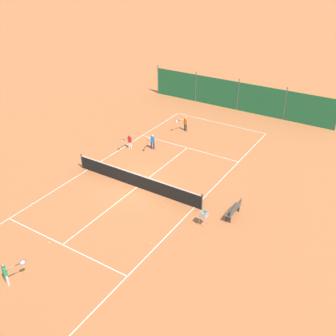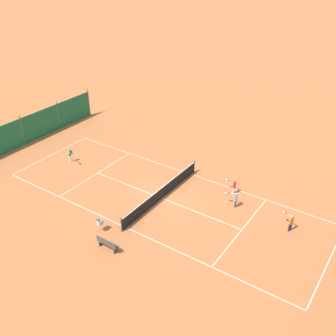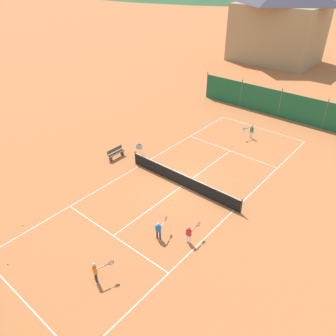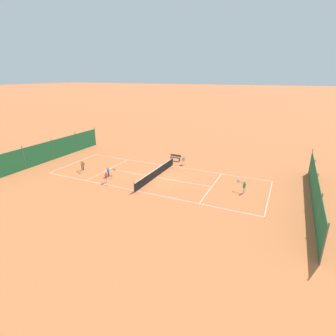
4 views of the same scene
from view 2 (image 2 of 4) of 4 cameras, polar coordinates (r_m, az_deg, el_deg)
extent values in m
plane|color=#BC6638|center=(28.93, -0.88, -4.42)|extent=(600.00, 600.00, 0.00)
cube|color=white|center=(36.12, -16.55, 1.83)|extent=(8.25, 0.05, 0.01)
cube|color=white|center=(25.53, 22.17, -12.70)|extent=(8.25, 0.05, 0.01)
cube|color=white|center=(26.35, -6.05, -8.60)|extent=(0.05, 23.85, 0.01)
cube|color=white|center=(31.82, 3.36, -0.92)|extent=(0.05, 23.85, 0.01)
cube|color=white|center=(32.45, -10.18, -0.72)|extent=(8.20, 0.05, 0.01)
cube|color=white|center=(26.50, 10.68, -8.79)|extent=(8.20, 0.05, 0.01)
cube|color=white|center=(28.93, -0.88, -4.42)|extent=(0.05, 12.80, 0.01)
cylinder|color=#2D2D2D|center=(25.77, -6.75, -8.20)|extent=(0.08, 0.08, 1.06)
cylinder|color=#2D2D2D|center=(31.89, 3.81, 0.23)|extent=(0.08, 0.08, 1.06)
cube|color=black|center=(28.67, -0.88, -3.67)|extent=(9.10, 0.02, 0.91)
cube|color=white|center=(28.41, -0.89, -2.88)|extent=(9.10, 0.04, 0.06)
cube|color=#1E6038|center=(38.22, -20.38, 4.95)|extent=(17.20, 0.04, 2.60)
cylinder|color=#59595E|center=(38.16, -20.42, 5.15)|extent=(0.08, 0.08, 2.90)
cylinder|color=#59595E|center=(40.52, -15.66, 7.41)|extent=(0.08, 0.08, 2.90)
cylinder|color=#59595E|center=(43.18, -11.41, 9.36)|extent=(0.08, 0.08, 2.90)
cylinder|color=#23284C|center=(28.28, 9.74, -5.16)|extent=(0.10, 0.10, 0.55)
cylinder|color=#23284C|center=(28.43, 9.79, -4.96)|extent=(0.10, 0.10, 0.55)
cube|color=blue|center=(28.08, 9.85, -4.26)|extent=(0.30, 0.23, 0.42)
sphere|color=beige|center=(27.90, 9.91, -3.71)|extent=(0.17, 0.17, 0.17)
cylinder|color=beige|center=(27.94, 9.81, -4.45)|extent=(0.06, 0.06, 0.42)
cylinder|color=beige|center=(28.13, 9.49, -3.73)|extent=(0.20, 0.42, 0.06)
cylinder|color=black|center=(28.15, 8.87, -3.64)|extent=(0.09, 0.19, 0.03)
torus|color=red|center=(28.17, 8.39, -3.58)|extent=(0.11, 0.27, 0.28)
cylinder|color=silver|center=(28.17, 8.39, -3.58)|extent=(0.09, 0.24, 0.25)
cylinder|color=white|center=(29.68, 9.47, -3.27)|extent=(0.09, 0.09, 0.53)
cylinder|color=white|center=(29.82, 9.60, -3.12)|extent=(0.09, 0.09, 0.53)
cube|color=red|center=(29.49, 9.61, -2.43)|extent=(0.26, 0.16, 0.41)
sphere|color=#A37556|center=(29.33, 9.66, -1.92)|extent=(0.16, 0.16, 0.16)
cylinder|color=#A37556|center=(29.37, 9.49, -2.58)|extent=(0.06, 0.06, 0.41)
cylinder|color=#A37556|center=(29.60, 9.40, -1.91)|extent=(0.08, 0.41, 0.06)
cylinder|color=black|center=(29.69, 8.87, -1.75)|extent=(0.04, 0.19, 0.03)
torus|color=black|center=(29.76, 8.45, -1.63)|extent=(0.04, 0.28, 0.28)
cylinder|color=silver|center=(29.76, 8.45, -1.63)|extent=(0.02, 0.25, 0.25)
cylinder|color=#23284C|center=(26.94, 17.16, -8.26)|extent=(0.10, 0.10, 0.57)
cylinder|color=#23284C|center=(27.07, 17.41, -8.10)|extent=(0.10, 0.10, 0.57)
cube|color=orange|center=(26.70, 17.45, -7.32)|extent=(0.31, 0.24, 0.44)
sphere|color=tan|center=(26.51, 17.56, -6.74)|extent=(0.18, 0.18, 0.18)
cylinder|color=tan|center=(26.58, 17.21, -7.47)|extent=(0.06, 0.06, 0.44)
cylinder|color=tan|center=(26.82, 17.37, -6.66)|extent=(0.21, 0.44, 0.06)
cylinder|color=black|center=(26.96, 16.84, -6.34)|extent=(0.10, 0.20, 0.03)
torus|color=black|center=(27.07, 16.45, -6.10)|extent=(0.12, 0.27, 0.28)
cylinder|color=silver|center=(27.07, 16.45, -6.10)|extent=(0.09, 0.24, 0.25)
cylinder|color=white|center=(34.51, -13.77, 1.39)|extent=(0.10, 0.10, 0.56)
cylinder|color=white|center=(34.46, -14.05, 1.30)|extent=(0.10, 0.10, 0.56)
cube|color=#239E5B|center=(34.25, -14.01, 2.07)|extent=(0.31, 0.23, 0.44)
sphere|color=#A37556|center=(34.10, -14.08, 2.56)|extent=(0.17, 0.17, 0.17)
cylinder|color=#A37556|center=(34.31, -13.75, 2.16)|extent=(0.06, 0.06, 0.44)
cylinder|color=#A37556|center=(33.94, -14.16, 2.11)|extent=(0.20, 0.43, 0.06)
cylinder|color=black|center=(33.67, -13.93, 1.90)|extent=(0.09, 0.20, 0.03)
torus|color=#1E4CB2|center=(33.48, -13.76, 1.75)|extent=(0.11, 0.27, 0.28)
cylinder|color=silver|center=(33.48, -13.76, 1.75)|extent=(0.08, 0.24, 0.25)
sphere|color=#CCE033|center=(23.63, 19.07, -15.99)|extent=(0.07, 0.07, 0.07)
sphere|color=#CCE033|center=(28.80, -11.71, -5.26)|extent=(0.07, 0.07, 0.07)
sphere|color=#CCE033|center=(22.50, 12.22, -17.61)|extent=(0.07, 0.07, 0.07)
sphere|color=#CCE033|center=(28.42, 2.62, -5.09)|extent=(0.07, 0.07, 0.07)
sphere|color=#CCE033|center=(27.58, -5.93, -6.49)|extent=(0.07, 0.07, 0.07)
sphere|color=#CCE033|center=(28.96, 22.84, -7.08)|extent=(0.07, 0.07, 0.07)
sphere|color=#CCE033|center=(33.00, -9.75, -0.05)|extent=(0.07, 0.07, 0.07)
sphere|color=#CCE033|center=(32.22, -2.19, -0.40)|extent=(0.07, 0.07, 0.07)
cylinder|color=#B7B7BC|center=(25.98, -9.79, -8.83)|extent=(0.02, 0.02, 0.55)
cylinder|color=#B7B7BC|center=(26.16, -9.28, -8.46)|extent=(0.02, 0.02, 0.55)
cylinder|color=#B7B7BC|center=(26.17, -10.34, -8.55)|extent=(0.02, 0.02, 0.55)
cylinder|color=#B7B7BC|center=(26.35, -9.83, -8.18)|extent=(0.02, 0.02, 0.55)
cube|color=#B7B7BC|center=(25.99, -9.87, -8.02)|extent=(0.34, 0.34, 0.02)
cube|color=#B7B7BC|center=(25.79, -9.62, -7.88)|extent=(0.34, 0.02, 0.34)
cube|color=#B7B7BC|center=(25.99, -10.17, -7.60)|extent=(0.34, 0.02, 0.34)
cube|color=#B7B7BC|center=(25.80, -10.15, -7.93)|extent=(0.02, 0.34, 0.34)
cube|color=#B7B7BC|center=(25.98, -9.64, -7.55)|extent=(0.02, 0.34, 0.34)
sphere|color=#CCE033|center=(25.98, -10.07, -7.95)|extent=(0.07, 0.07, 0.07)
sphere|color=#CCE033|center=(26.08, -9.99, -7.77)|extent=(0.07, 0.07, 0.07)
sphere|color=#CCE033|center=(25.86, -9.85, -8.12)|extent=(0.07, 0.07, 0.07)
sphere|color=#CCE033|center=(25.90, -9.72, -8.04)|extent=(0.07, 0.07, 0.07)
sphere|color=#CCE033|center=(25.92, -9.57, -7.99)|extent=(0.07, 0.07, 0.07)
sphere|color=#CCE033|center=(25.91, -9.76, -8.02)|extent=(0.07, 0.07, 0.07)
sphere|color=#CCE033|center=(25.90, -9.70, -7.88)|extent=(0.07, 0.07, 0.07)
sphere|color=#CCE033|center=(26.07, -9.90, -7.61)|extent=(0.07, 0.07, 0.07)
sphere|color=#CCE033|center=(26.00, -10.03, -7.75)|extent=(0.07, 0.07, 0.07)
sphere|color=#CCE033|center=(25.94, -9.98, -7.84)|extent=(0.07, 0.07, 0.07)
sphere|color=#CCE033|center=(25.84, -9.82, -8.00)|extent=(0.07, 0.07, 0.07)
sphere|color=#CCE033|center=(25.89, -9.78, -7.91)|extent=(0.07, 0.07, 0.07)
sphere|color=#CCE033|center=(25.98, -9.76, -7.60)|extent=(0.07, 0.07, 0.07)
sphere|color=#CCE033|center=(25.90, -9.58, -7.71)|extent=(0.07, 0.07, 0.07)
sphere|color=#CCE033|center=(25.92, -9.81, -7.70)|extent=(0.07, 0.07, 0.07)
sphere|color=#CCE033|center=(25.89, -9.58, -7.73)|extent=(0.07, 0.07, 0.07)
sphere|color=#CCE033|center=(25.87, -9.96, -7.80)|extent=(0.07, 0.07, 0.07)
cube|color=#51473D|center=(24.65, -8.72, -10.74)|extent=(0.36, 1.50, 0.05)
cube|color=#51473D|center=(24.40, -9.02, -10.48)|extent=(0.04, 1.50, 0.28)
cube|color=#333338|center=(25.12, -9.72, -10.58)|extent=(0.32, 0.06, 0.44)
cube|color=#333338|center=(24.48, -7.61, -11.68)|extent=(0.32, 0.06, 0.44)
camera|label=1|loc=(31.16, -45.14, 16.05)|focal=42.00mm
camera|label=3|loc=(30.72, 38.31, 18.31)|focal=35.00mm
camera|label=4|loc=(51.19, 3.26, 23.88)|focal=28.00mm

